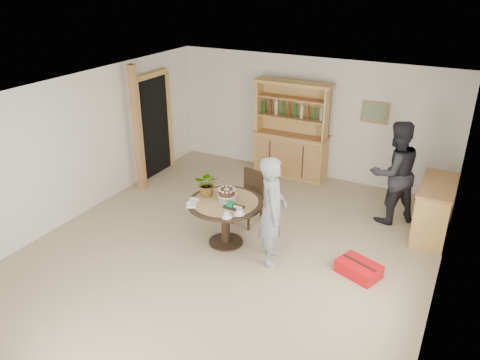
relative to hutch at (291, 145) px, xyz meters
name	(u,v)px	position (x,y,z in m)	size (l,w,h in m)	color
ground	(230,251)	(0.30, -3.24, -0.69)	(7.00, 7.00, 0.00)	tan
room_shell	(229,148)	(0.30, -3.23, 1.05)	(6.04, 7.04, 2.52)	white
doorway	(153,124)	(-2.63, -1.24, 0.42)	(0.13, 1.10, 2.18)	black
pine_post	(137,130)	(-2.40, -2.04, 0.56)	(0.12, 0.12, 2.50)	tan
hutch	(291,145)	(0.00, 0.00, 0.00)	(1.62, 0.54, 2.04)	#DCB05D
sideboard	(434,210)	(3.04, -1.24, -0.22)	(0.54, 1.26, 0.94)	#DCB05D
dining_table	(225,210)	(0.12, -3.07, -0.08)	(1.20, 1.20, 0.76)	black
dining_chair	(250,194)	(0.14, -2.24, -0.15)	(0.50, 0.50, 0.95)	black
birthday_cake	(227,193)	(0.12, -3.02, 0.19)	(0.30, 0.30, 0.20)	white
flower_vase	(208,184)	(-0.23, -3.02, 0.28)	(0.38, 0.33, 0.42)	#3F7233
gift_tray	(234,206)	(0.34, -3.19, 0.10)	(0.30, 0.20, 0.08)	black
coffee_cup_a	(240,212)	(0.52, -3.35, 0.11)	(0.15, 0.15, 0.09)	white
coffee_cup_b	(227,216)	(0.40, -3.52, 0.11)	(0.15, 0.15, 0.08)	white
napkins	(192,203)	(-0.29, -3.38, 0.09)	(0.24, 0.33, 0.03)	white
teen_boy	(272,211)	(0.97, -3.17, 0.16)	(0.62, 0.41, 1.69)	gray
adult_person	(394,173)	(2.30, -1.05, 0.23)	(0.89, 0.69, 1.83)	black
red_suitcase	(359,269)	(2.27, -2.92, -0.59)	(0.70, 0.59, 0.21)	red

